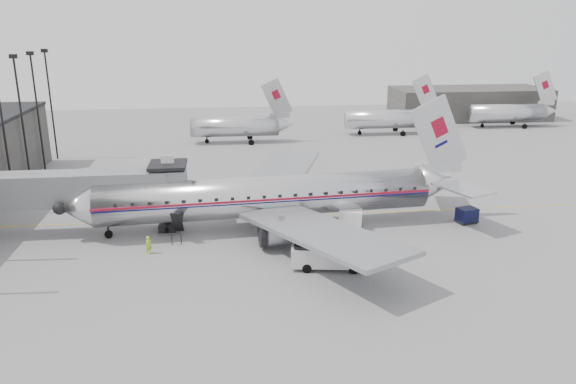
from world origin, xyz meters
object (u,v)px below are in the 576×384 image
at_px(baggage_cart_white, 350,218).
at_px(ramp_worker, 149,245).
at_px(airliner, 274,196).
at_px(service_van, 329,251).
at_px(baggage_cart_navy, 467,215).

xyz_separation_m(baggage_cart_white, ramp_worker, (-18.38, -4.11, -0.16)).
distance_m(airliner, service_van, 10.48).
xyz_separation_m(baggage_cart_navy, ramp_worker, (-29.97, -4.11, -0.02)).
relative_size(service_van, ramp_worker, 3.90).
bearing_deg(baggage_cart_navy, ramp_worker, 172.16).
distance_m(airliner, ramp_worker, 12.51).
relative_size(service_van, baggage_cart_navy, 2.71).
bearing_deg(baggage_cart_navy, service_van, -166.10).
height_order(baggage_cart_navy, baggage_cart_white, baggage_cart_white).
height_order(service_van, ramp_worker, service_van).
distance_m(service_van, baggage_cart_white, 9.43).
bearing_deg(airliner, baggage_cart_white, -12.68).
xyz_separation_m(service_van, baggage_cart_white, (3.69, 8.66, -0.49)).
height_order(service_van, baggage_cart_white, service_van).
relative_size(baggage_cart_white, ramp_worker, 1.69).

